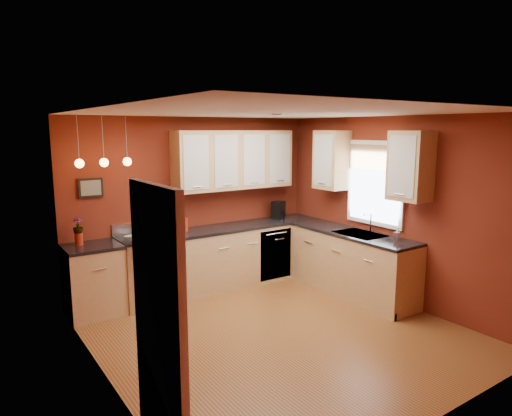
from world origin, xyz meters
TOP-DOWN VIEW (x-y plane):
  - floor at (0.00, 0.00)m, footprint 4.20×4.20m
  - ceiling at (0.00, 0.00)m, footprint 4.00×4.20m
  - wall_back at (0.00, 2.10)m, footprint 4.00×0.02m
  - wall_front at (0.00, -2.10)m, footprint 4.00×0.02m
  - wall_left at (-2.00, 0.00)m, footprint 0.02×4.20m
  - wall_right at (2.00, 0.00)m, footprint 0.02×4.20m
  - base_cabinets_back_left at (-1.65, 1.80)m, footprint 0.70×0.60m
  - base_cabinets_back_right at (0.73, 1.80)m, footprint 2.54×0.60m
  - base_cabinets_right at (1.70, 0.45)m, footprint 0.60×2.10m
  - counter_back_left at (-1.65, 1.80)m, footprint 0.70×0.62m
  - counter_back_right at (0.73, 1.80)m, footprint 2.54×0.62m
  - counter_right at (1.70, 0.45)m, footprint 0.62×2.10m
  - gas_range at (-0.92, 1.80)m, footprint 0.76×0.64m
  - dishwasher_front at (1.10, 1.51)m, footprint 0.60×0.02m
  - sink at (1.70, 0.30)m, footprint 0.50×0.70m
  - window at (1.97, 0.30)m, footprint 0.06×1.02m
  - door_left_wall at (-1.97, -1.20)m, footprint 0.12×0.82m
  - upper_cabinets_back at (0.60, 1.93)m, footprint 2.00×0.35m
  - upper_cabinets_right at (1.82, 0.32)m, footprint 0.35×1.95m
  - wall_picture at (-1.55, 2.08)m, footprint 0.32×0.03m
  - pendant_lights at (-1.45, 1.75)m, footprint 0.71×0.11m
  - red_canister at (-0.31, 1.86)m, footprint 0.13×0.13m
  - red_vase at (-1.78, 1.90)m, footprint 0.10×0.10m
  - flowers at (-1.78, 1.90)m, footprint 0.13×0.13m
  - coffee_maker at (1.43, 1.88)m, footprint 0.25×0.25m
  - soap_pump at (1.83, -0.25)m, footprint 0.09×0.10m
  - dish_towel at (-0.80, 1.47)m, footprint 0.21×0.01m

SIDE VIEW (x-z plane):
  - floor at x=0.00m, z-range 0.00..0.00m
  - base_cabinets_back_left at x=-1.65m, z-range 0.00..0.90m
  - base_cabinets_back_right at x=0.73m, z-range 0.00..0.90m
  - base_cabinets_right at x=1.70m, z-range 0.00..0.90m
  - dishwasher_front at x=1.10m, z-range 0.05..0.85m
  - gas_range at x=-0.92m, z-range -0.07..1.04m
  - dish_towel at x=-0.80m, z-range 0.37..0.67m
  - sink at x=1.70m, z-range 0.75..1.08m
  - counter_back_left at x=-1.65m, z-range 0.90..0.94m
  - counter_back_right at x=0.73m, z-range 0.90..0.94m
  - counter_right at x=1.70m, z-range 0.90..0.94m
  - red_vase at x=-1.78m, z-range 0.94..1.10m
  - soap_pump at x=1.83m, z-range 0.94..1.11m
  - door_left_wall at x=-1.97m, z-range 0.00..2.05m
  - red_canister at x=-0.31m, z-range 0.94..1.14m
  - coffee_maker at x=1.43m, z-range 0.93..1.22m
  - flowers at x=-1.78m, z-range 1.08..1.30m
  - wall_back at x=0.00m, z-range 0.00..2.60m
  - wall_front at x=0.00m, z-range 0.00..2.60m
  - wall_left at x=-2.00m, z-range 0.00..2.60m
  - wall_right at x=2.00m, z-range 0.00..2.60m
  - wall_picture at x=-1.55m, z-range 1.52..1.78m
  - window at x=1.97m, z-range 1.08..2.30m
  - upper_cabinets_back at x=0.60m, z-range 1.50..2.40m
  - upper_cabinets_right at x=1.82m, z-range 1.50..2.40m
  - pendant_lights at x=-1.45m, z-range 1.68..2.34m
  - ceiling at x=0.00m, z-range 2.59..2.61m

